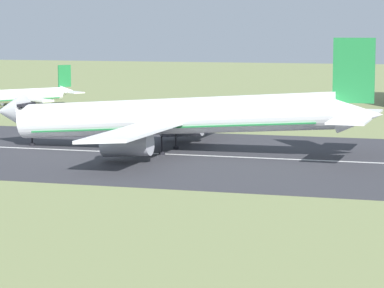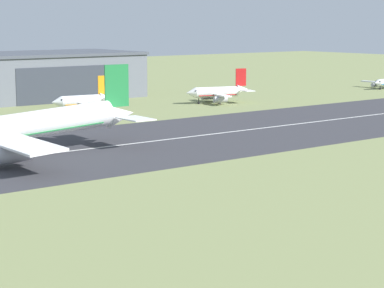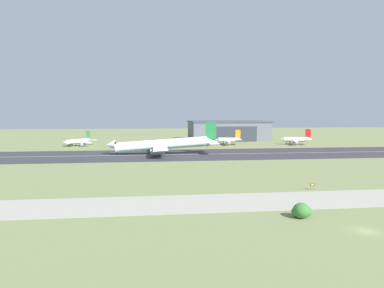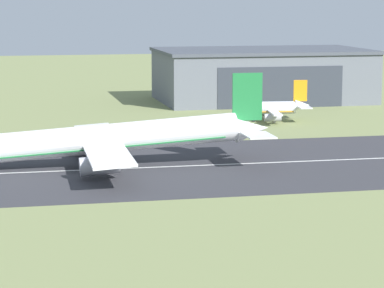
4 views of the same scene
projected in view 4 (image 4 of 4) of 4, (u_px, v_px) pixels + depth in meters
runway_strip at (275, 163)px, 161.83m from camera, size 501.16×50.91×0.06m
runway_centreline at (275, 162)px, 161.83m from camera, size 451.04×0.70×0.01m
hangar_building at (262, 75)px, 256.31m from camera, size 58.55×35.13×14.60m
airplane_landing at (109, 139)px, 157.13m from camera, size 56.61×45.94×15.98m
airplane_parked_west at (273, 108)px, 214.75m from camera, size 17.63×20.50×9.77m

